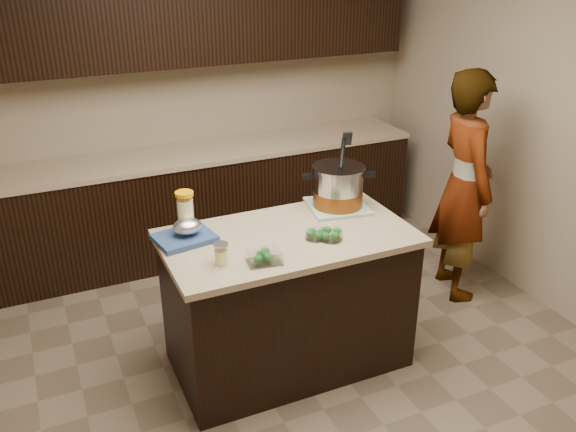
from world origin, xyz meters
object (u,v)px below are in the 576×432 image
island (288,300)px  person (464,186)px  stock_pot (338,189)px  lemonade_pitcher (186,214)px

island → person: 1.60m
stock_pot → person: 1.09m
island → lemonade_pitcher: bearing=153.3°
island → stock_pot: 0.77m
lemonade_pitcher → person: bearing=0.6°
island → person: bearing=10.8°
island → person: (1.52, 0.29, 0.39)m
island → stock_pot: bearing=26.6°
stock_pot → lemonade_pitcher: bearing=-163.1°
lemonade_pitcher → island: bearing=-26.7°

